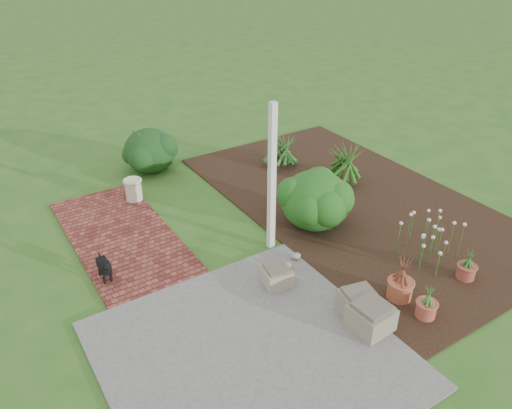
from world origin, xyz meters
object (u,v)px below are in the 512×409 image
cream_ceramic_urn (134,190)px  evergreen_shrub (316,199)px  black_dog (104,266)px  stone_trough_near (371,318)px

cream_ceramic_urn → evergreen_shrub: (2.37, -2.58, 0.30)m
evergreen_shrub → black_dog: bearing=173.3°
cream_ceramic_urn → evergreen_shrub: bearing=-47.4°
stone_trough_near → evergreen_shrub: 2.67m
cream_ceramic_urn → evergreen_shrub: 3.52m
black_dog → evergreen_shrub: 3.66m
stone_trough_near → evergreen_shrub: bearing=67.8°
stone_trough_near → cream_ceramic_urn: (-1.37, 5.03, 0.04)m
cream_ceramic_urn → evergreen_shrub: evergreen_shrub is taller
black_dog → evergreen_shrub: evergreen_shrub is taller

